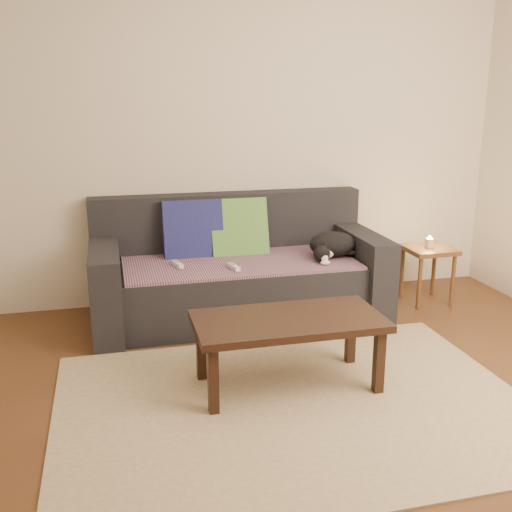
# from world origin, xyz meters

# --- Properties ---
(ground) EXTENTS (4.50, 4.50, 0.00)m
(ground) POSITION_xyz_m (0.00, 0.00, 0.00)
(ground) COLOR brown
(ground) RESTS_ON ground
(back_wall) EXTENTS (4.50, 0.04, 2.60)m
(back_wall) POSITION_xyz_m (0.00, 2.00, 1.30)
(back_wall) COLOR beige
(back_wall) RESTS_ON ground
(sofa) EXTENTS (2.10, 0.94, 0.87)m
(sofa) POSITION_xyz_m (0.00, 1.57, 0.31)
(sofa) COLOR #232328
(sofa) RESTS_ON ground
(throw_blanket) EXTENTS (1.66, 0.74, 0.02)m
(throw_blanket) POSITION_xyz_m (0.00, 1.48, 0.43)
(throw_blanket) COLOR #392647
(throw_blanket) RESTS_ON sofa
(cushion_navy) EXTENTS (0.44, 0.20, 0.45)m
(cushion_navy) POSITION_xyz_m (-0.30, 1.74, 0.63)
(cushion_navy) COLOR #121851
(cushion_navy) RESTS_ON throw_blanket
(cushion_green) EXTENTS (0.43, 0.23, 0.44)m
(cushion_green) POSITION_xyz_m (0.05, 1.74, 0.63)
(cushion_green) COLOR #0C504F
(cushion_green) RESTS_ON throw_blanket
(cat) EXTENTS (0.43, 0.38, 0.19)m
(cat) POSITION_xyz_m (0.68, 1.43, 0.53)
(cat) COLOR black
(cat) RESTS_ON throw_blanket
(wii_remote_a) EXTENTS (0.07, 0.15, 0.03)m
(wii_remote_a) POSITION_xyz_m (-0.45, 1.45, 0.46)
(wii_remote_a) COLOR white
(wii_remote_a) RESTS_ON throw_blanket
(wii_remote_b) EXTENTS (0.06, 0.15, 0.03)m
(wii_remote_b) POSITION_xyz_m (-0.08, 1.29, 0.46)
(wii_remote_b) COLOR white
(wii_remote_b) RESTS_ON throw_blanket
(side_table) EXTENTS (0.36, 0.36, 0.45)m
(side_table) POSITION_xyz_m (1.52, 1.49, 0.37)
(side_table) COLOR brown
(side_table) RESTS_ON ground
(candle) EXTENTS (0.06, 0.06, 0.09)m
(candle) POSITION_xyz_m (1.52, 1.49, 0.48)
(candle) COLOR beige
(candle) RESTS_ON side_table
(rug) EXTENTS (2.50, 1.80, 0.01)m
(rug) POSITION_xyz_m (0.00, 0.15, 0.01)
(rug) COLOR tan
(rug) RESTS_ON ground
(coffee_table) EXTENTS (1.05, 0.52, 0.42)m
(coffee_table) POSITION_xyz_m (0.03, 0.37, 0.37)
(coffee_table) COLOR black
(coffee_table) RESTS_ON rug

